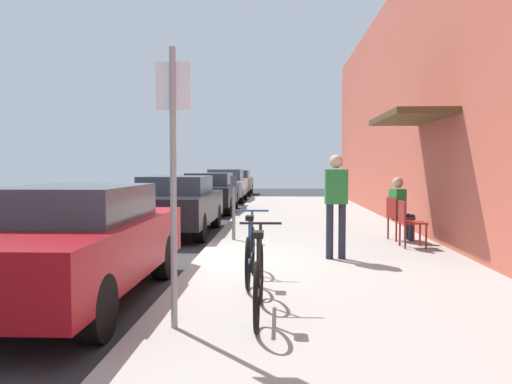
# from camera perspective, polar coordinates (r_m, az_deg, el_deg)

# --- Properties ---
(ground_plane) EXTENTS (60.00, 60.00, 0.00)m
(ground_plane) POSITION_cam_1_polar(r_m,az_deg,el_deg) (8.37, -7.07, -8.42)
(ground_plane) COLOR #2D2D30
(sidewalk_slab) EXTENTS (4.50, 32.00, 0.12)m
(sidewalk_slab) POSITION_cam_1_polar(r_m,az_deg,el_deg) (10.25, 7.42, -6.01)
(sidewalk_slab) COLOR #9E9B93
(sidewalk_slab) RESTS_ON ground_plane
(building_facade) EXTENTS (1.40, 32.00, 6.47)m
(building_facade) POSITION_cam_1_polar(r_m,az_deg,el_deg) (10.73, 20.64, 11.22)
(building_facade) COLOR #BC5442
(building_facade) RESTS_ON ground_plane
(parked_car_0) EXTENTS (1.80, 4.40, 1.39)m
(parked_car_0) POSITION_cam_1_polar(r_m,az_deg,el_deg) (6.62, -19.57, -5.13)
(parked_car_0) COLOR maroon
(parked_car_0) RESTS_ON ground_plane
(parked_car_1) EXTENTS (1.80, 4.40, 1.39)m
(parked_car_1) POSITION_cam_1_polar(r_m,az_deg,el_deg) (12.65, -8.78, -1.28)
(parked_car_1) COLOR black
(parked_car_1) RESTS_ON ground_plane
(parked_car_2) EXTENTS (1.80, 4.40, 1.39)m
(parked_car_2) POSITION_cam_1_polar(r_m,az_deg,el_deg) (18.58, -5.14, 0.03)
(parked_car_2) COLOR black
(parked_car_2) RESTS_ON ground_plane
(parked_car_3) EXTENTS (1.80, 4.40, 1.49)m
(parked_car_3) POSITION_cam_1_polar(r_m,az_deg,el_deg) (24.29, -3.33, 0.77)
(parked_car_3) COLOR #B7B7BC
(parked_car_3) RESTS_ON ground_plane
(parked_car_4) EXTENTS (1.80, 4.40, 1.41)m
(parked_car_4) POSITION_cam_1_polar(r_m,az_deg,el_deg) (29.83, -2.24, 1.11)
(parked_car_4) COLOR #A58433
(parked_car_4) RESTS_ON ground_plane
(parking_meter) EXTENTS (0.12, 0.10, 1.32)m
(parking_meter) POSITION_cam_1_polar(r_m,az_deg,el_deg) (10.68, -2.46, -1.17)
(parking_meter) COLOR slate
(parking_meter) RESTS_ON sidewalk_slab
(street_sign) EXTENTS (0.32, 0.06, 2.60)m
(street_sign) POSITION_cam_1_polar(r_m,az_deg,el_deg) (4.87, -9.05, 2.91)
(street_sign) COLOR gray
(street_sign) RESTS_ON sidewalk_slab
(bicycle_0) EXTENTS (0.46, 1.71, 0.90)m
(bicycle_0) POSITION_cam_1_polar(r_m,az_deg,el_deg) (5.30, 0.32, -9.72)
(bicycle_0) COLOR black
(bicycle_0) RESTS_ON sidewalk_slab
(bicycle_1) EXTENTS (0.46, 1.71, 0.90)m
(bicycle_1) POSITION_cam_1_polar(r_m,az_deg,el_deg) (6.88, -0.62, -6.80)
(bicycle_1) COLOR black
(bicycle_1) RESTS_ON sidewalk_slab
(cafe_chair_0) EXTENTS (0.45, 0.45, 0.87)m
(cafe_chair_0) POSITION_cam_1_polar(r_m,az_deg,el_deg) (10.09, 16.37, -3.01)
(cafe_chair_0) COLOR maroon
(cafe_chair_0) RESTS_ON sidewalk_slab
(cafe_chair_1) EXTENTS (0.53, 0.53, 0.87)m
(cafe_chair_1) POSITION_cam_1_polar(r_m,az_deg,el_deg) (11.00, 15.22, -2.52)
(cafe_chair_1) COLOR maroon
(cafe_chair_1) RESTS_ON sidewalk_slab
(seated_patron_1) EXTENTS (0.49, 0.44, 1.29)m
(seated_patron_1) POSITION_cam_1_polar(r_m,az_deg,el_deg) (11.01, 15.51, -1.52)
(seated_patron_1) COLOR #232838
(seated_patron_1) RESTS_ON sidewalk_slab
(pedestrian_standing) EXTENTS (0.36, 0.22, 1.70)m
(pedestrian_standing) POSITION_cam_1_polar(r_m,az_deg,el_deg) (8.54, 8.77, -0.63)
(pedestrian_standing) COLOR #232838
(pedestrian_standing) RESTS_ON sidewalk_slab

